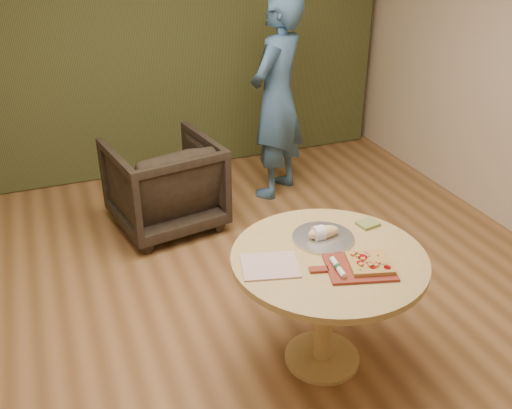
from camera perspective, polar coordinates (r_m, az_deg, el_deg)
The scene contains 12 objects.
room_shell at distance 2.97m, azimuth 0.59°, elevation 6.95°, with size 5.04×6.04×2.84m.
curtain at distance 5.67m, azimuth -10.93°, elevation 16.63°, with size 4.80×0.14×2.78m, color #313719.
pedestal_table at distance 3.24m, azimuth 7.17°, elevation -7.17°, with size 1.09×1.09×0.75m.
pizza_paddle at distance 3.08m, azimuth 10.13°, elevation -6.21°, with size 0.47×0.36×0.01m.
flatbread_pizza at distance 3.09m, azimuth 11.27°, elevation -5.73°, with size 0.27×0.27×0.04m.
cutlery_roll at distance 3.02m, azimuth 8.19°, elevation -6.22°, with size 0.05×0.20×0.03m.
newspaper at distance 3.05m, azimuth 1.42°, elevation -6.15°, with size 0.30×0.25×0.01m, color white.
serving_tray at distance 3.31m, azimuth 6.72°, elevation -3.31°, with size 0.36×0.36×0.02m.
bread_roll at distance 3.29m, azimuth 6.62°, elevation -2.80°, with size 0.19×0.09×0.09m.
green_packet at distance 3.48m, azimuth 11.12°, elevation -1.90°, with size 0.12×0.10×0.02m, color #5B6C30.
armchair at distance 4.80m, azimuth -9.20°, elevation 2.45°, with size 0.83×0.78×0.85m, color black.
person_standing at distance 5.17m, azimuth 2.10°, elevation 10.59°, with size 0.68×0.44×1.85m, color #375C81.
Camera 1 is at (-1.04, -2.57, 2.46)m, focal length 40.00 mm.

